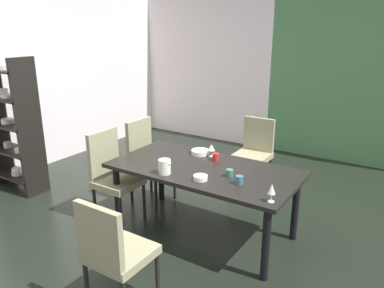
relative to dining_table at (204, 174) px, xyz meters
name	(u,v)px	position (x,y,z in m)	size (l,w,h in m)	color
ground_plane	(161,220)	(-0.53, -0.04, -0.67)	(5.38, 6.35, 0.02)	black
back_panel_interior	(203,69)	(-1.88, 3.08, 0.65)	(2.69, 0.10, 2.62)	silver
garden_window_panel	(356,80)	(0.81, 3.08, 0.65)	(2.69, 0.10, 2.62)	#487A4B
left_interior_panel	(7,85)	(-3.17, -0.04, 0.65)	(0.10, 6.35, 2.62)	silver
dining_table	(204,174)	(0.00, 0.00, 0.00)	(1.89, 0.97, 0.73)	black
chair_left_near	(112,173)	(-0.99, -0.30, -0.10)	(0.44, 0.44, 1.02)	gray
chair_left_far	(147,157)	(-0.99, 0.30, -0.10)	(0.44, 0.44, 1.02)	gray
chair_head_near	(113,250)	(0.04, -1.34, -0.13)	(0.44, 0.44, 0.93)	gray
chair_head_far	(254,150)	(-0.03, 1.34, -0.12)	(0.44, 0.45, 0.94)	gray
display_shelf	(11,124)	(-2.67, -0.37, 0.23)	(0.81, 0.34, 1.74)	black
wine_glass_south	(211,148)	(-0.10, 0.33, 0.17)	(0.08, 0.08, 0.14)	silver
wine_glass_front	(272,189)	(0.86, -0.36, 0.19)	(0.06, 0.06, 0.16)	silver
serving_bowl_rear	(201,178)	(0.14, -0.29, 0.10)	(0.13, 0.13, 0.04)	white
serving_bowl_corner	(200,152)	(-0.24, 0.32, 0.10)	(0.20, 0.20, 0.05)	white
cup_north	(230,173)	(0.33, -0.07, 0.11)	(0.07, 0.07, 0.07)	#356E5A
cup_left	(239,180)	(0.48, -0.18, 0.12)	(0.07, 0.07, 0.08)	#386570
cup_near_window	(216,157)	(0.00, 0.24, 0.12)	(0.07, 0.07, 0.08)	red
pitcher_east	(165,167)	(-0.23, -0.35, 0.15)	(0.13, 0.12, 0.15)	silver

